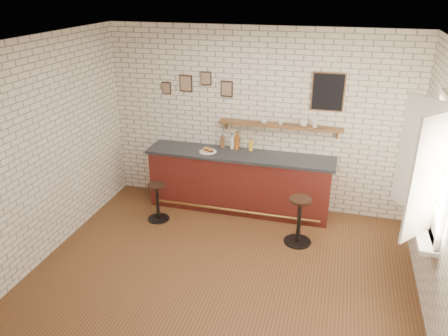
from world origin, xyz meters
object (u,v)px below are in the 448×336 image
at_px(bitters_bottle_white, 232,143).
at_px(shelf_cup_c, 303,123).
at_px(bar_stool_left, 157,201).
at_px(shelf_cup_a, 264,121).
at_px(condiment_bottle_yellow, 251,145).
at_px(shelf_cup_b, 281,122).
at_px(shelf_cup_d, 315,124).
at_px(bitters_bottle_brown, 222,142).
at_px(bar_counter, 239,181).
at_px(book_upper, 420,219).
at_px(bar_stool_right, 299,219).
at_px(ciabatta_sandwich, 208,149).
at_px(bitters_bottle_amber, 237,142).
at_px(sandwich_plate, 208,152).
at_px(book_lower, 420,221).

height_order(bitters_bottle_white, shelf_cup_c, shelf_cup_c).
height_order(bar_stool_left, shelf_cup_a, shelf_cup_a).
distance_m(condiment_bottle_yellow, shelf_cup_c, 0.95).
xyz_separation_m(shelf_cup_b, shelf_cup_d, (0.54, 0.00, 0.01)).
relative_size(bitters_bottle_brown, bar_stool_left, 0.37).
bearing_deg(bar_counter, book_upper, -28.36).
bearing_deg(shelf_cup_a, bar_counter, -160.65).
xyz_separation_m(condiment_bottle_yellow, shelf_cup_d, (1.01, 0.01, 0.45)).
relative_size(bitters_bottle_brown, bar_stool_right, 0.31).
height_order(ciabatta_sandwich, bar_stool_left, ciabatta_sandwich).
xyz_separation_m(shelf_cup_b, shelf_cup_c, (0.36, 0.00, 0.01)).
bearing_deg(bitters_bottle_brown, shelf_cup_d, 0.41).
distance_m(bar_stool_left, shelf_cup_a, 2.15).
relative_size(bar_counter, ciabatta_sandwich, 14.69).
xyz_separation_m(bar_counter, bitters_bottle_brown, (-0.34, 0.19, 0.60)).
xyz_separation_m(ciabatta_sandwich, bar_stool_left, (-0.67, -0.65, -0.71)).
relative_size(bitters_bottle_white, shelf_cup_a, 2.40).
height_order(bar_stool_left, shelf_cup_d, shelf_cup_d).
height_order(bitters_bottle_amber, book_upper, bitters_bottle_amber).
bearing_deg(shelf_cup_c, ciabatta_sandwich, 95.80).
bearing_deg(bar_stool_left, bitters_bottle_brown, 47.16).
bearing_deg(sandwich_plate, bar_counter, 7.00).
bearing_deg(bar_counter, ciabatta_sandwich, -172.88).
xyz_separation_m(bitters_bottle_white, condiment_bottle_yellow, (0.32, -0.00, -0.02)).
bearing_deg(book_upper, ciabatta_sandwich, -163.44).
xyz_separation_m(condiment_bottle_yellow, bar_stool_right, (0.95, -0.99, -0.71)).
xyz_separation_m(bitters_bottle_white, bar_stool_left, (-1.01, -0.91, -0.78)).
height_order(shelf_cup_a, book_lower, shelf_cup_a).
distance_m(bar_stool_right, book_lower, 1.69).
relative_size(bar_stool_right, book_upper, 3.57).
bearing_deg(book_upper, shelf_cup_b, -179.25).
relative_size(sandwich_plate, bar_stool_left, 0.44).
distance_m(sandwich_plate, bar_stool_left, 1.15).
distance_m(shelf_cup_a, shelf_cup_c, 0.63).
bearing_deg(sandwich_plate, shelf_cup_b, 13.09).
bearing_deg(shelf_cup_a, shelf_cup_b, -10.69).
relative_size(ciabatta_sandwich, bar_stool_right, 0.29).
relative_size(bitters_bottle_white, bitters_bottle_amber, 0.82).
bearing_deg(shelf_cup_c, book_upper, -139.07).
xyz_separation_m(sandwich_plate, bar_stool_left, (-0.66, -0.65, -0.68)).
xyz_separation_m(sandwich_plate, bitters_bottle_white, (0.35, 0.25, 0.10)).
bearing_deg(book_upper, bar_stool_left, -150.39).
bearing_deg(shelf_cup_c, bitters_bottle_amber, 86.29).
distance_m(condiment_bottle_yellow, shelf_cup_b, 0.65).
distance_m(bitters_bottle_brown, shelf_cup_d, 1.57).
distance_m(bar_counter, bitters_bottle_brown, 0.72).
bearing_deg(bar_stool_right, shelf_cup_b, 115.65).
height_order(ciabatta_sandwich, shelf_cup_d, shelf_cup_d).
bearing_deg(sandwich_plate, bitters_bottle_amber, 30.65).
relative_size(condiment_bottle_yellow, shelf_cup_d, 1.98).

